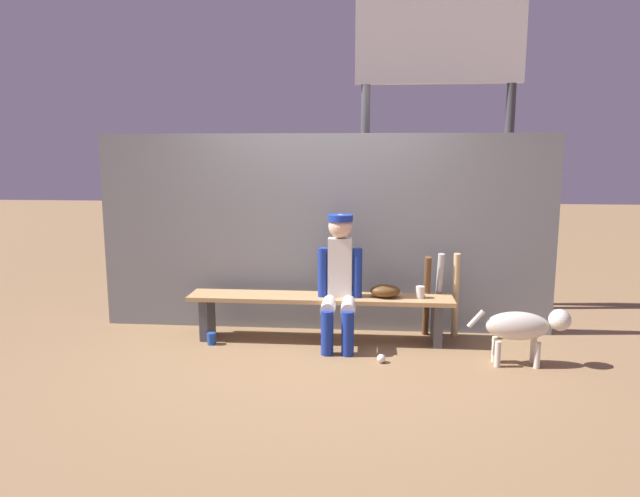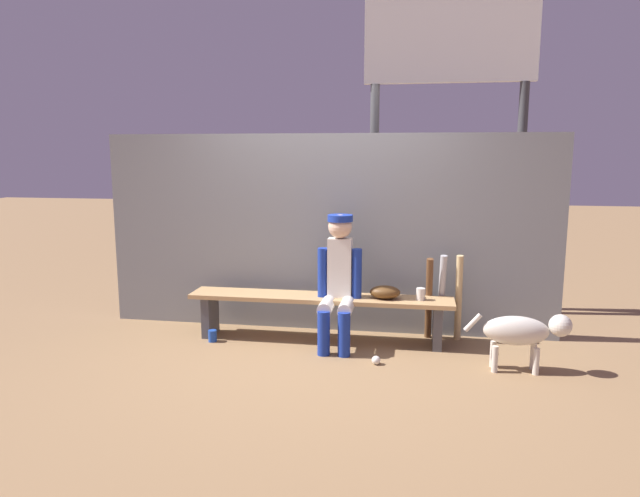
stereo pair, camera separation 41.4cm
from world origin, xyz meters
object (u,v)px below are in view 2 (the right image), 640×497
(player_seated, at_px, (338,277))
(baseball, at_px, (376,360))
(baseball_glove, at_px, (385,292))
(bat_wood_natural, at_px, (459,298))
(cup_on_ground, at_px, (213,336))
(cup_on_bench, at_px, (421,294))
(bat_aluminum_silver, at_px, (441,297))
(bat_wood_dark, at_px, (429,299))
(scoreboard, at_px, (454,74))
(dugout_bench, at_px, (320,305))
(dog, at_px, (523,331))

(player_seated, xyz_separation_m, baseball, (0.38, -0.43, -0.61))
(baseball_glove, relative_size, bat_wood_natural, 0.34)
(cup_on_ground, xyz_separation_m, cup_on_bench, (1.93, 0.20, 0.44))
(bat_aluminum_silver, bearing_deg, cup_on_bench, -130.10)
(baseball_glove, bearing_deg, bat_wood_dark, 26.60)
(bat_wood_dark, relative_size, cup_on_ground, 7.31)
(cup_on_bench, distance_m, scoreboard, 2.49)
(dugout_bench, relative_size, player_seated, 2.05)
(baseball_glove, bearing_deg, dugout_bench, 180.00)
(cup_on_bench, relative_size, scoreboard, 0.03)
(cup_on_bench, bearing_deg, bat_aluminum_silver, 49.90)
(cup_on_bench, relative_size, dog, 0.13)
(baseball, xyz_separation_m, cup_on_ground, (-1.57, 0.34, 0.02))
(baseball_glove, xyz_separation_m, scoreboard, (0.62, 1.30, 2.09))
(baseball, height_order, cup_on_ground, cup_on_ground)
(player_seated, distance_m, bat_wood_natural, 1.17)
(bat_wood_natural, height_order, baseball, bat_wood_natural)
(player_seated, bearing_deg, bat_aluminum_silver, 19.69)
(bat_aluminum_silver, height_order, bat_wood_natural, bat_wood_natural)
(bat_wood_natural, distance_m, cup_on_bench, 0.42)
(bat_aluminum_silver, relative_size, cup_on_ground, 7.48)
(dugout_bench, height_order, scoreboard, scoreboard)
(baseball_glove, height_order, baseball, baseball_glove)
(baseball_glove, bearing_deg, baseball, -93.98)
(bat_wood_dark, xyz_separation_m, cup_on_bench, (-0.08, -0.20, 0.09))
(player_seated, distance_m, cup_on_bench, 0.77)
(bat_wood_natural, bearing_deg, bat_wood_dark, -177.26)
(player_seated, relative_size, bat_wood_dark, 1.50)
(dugout_bench, relative_size, bat_aluminum_silver, 3.01)
(dugout_bench, bearing_deg, baseball, -43.24)
(dog, bearing_deg, cup_on_bench, 149.54)
(baseball_glove, relative_size, baseball, 3.78)
(cup_on_ground, distance_m, scoreboard, 3.69)
(scoreboard, distance_m, dog, 2.92)
(baseball_glove, relative_size, cup_on_bench, 2.55)
(baseball_glove, height_order, bat_wood_dark, bat_wood_dark)
(player_seated, relative_size, cup_on_ground, 10.97)
(bat_wood_dark, bearing_deg, baseball_glove, -153.40)
(baseball_glove, distance_m, dog, 1.25)
(bat_aluminum_silver, distance_m, cup_on_ground, 2.20)
(bat_aluminum_silver, bearing_deg, player_seated, -160.31)
(dugout_bench, height_order, cup_on_ground, dugout_bench)
(dog, bearing_deg, bat_wood_natural, 123.58)
(bat_wood_dark, height_order, baseball, bat_wood_dark)
(baseball, height_order, dog, dog)
(bat_aluminum_silver, bearing_deg, baseball_glove, -155.96)
(cup_on_bench, xyz_separation_m, dog, (0.82, -0.48, -0.16))
(baseball, relative_size, cup_on_ground, 0.67)
(scoreboard, relative_size, dog, 4.41)
(baseball, distance_m, dog, 1.22)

